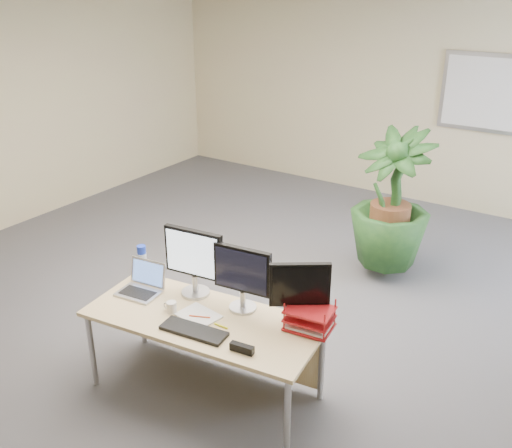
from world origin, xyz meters
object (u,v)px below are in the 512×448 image
Objects in this scene: monitor_right at (242,275)px; laptop at (143,284)px; monitor_left at (194,258)px; desk at (210,327)px; floor_plant at (391,208)px.

laptop is (-0.78, -0.21, -0.22)m from monitor_right.
desk is at bearing -29.40° from monitor_left.
laptop is at bearing -152.27° from monitor_left.
monitor_right is at bearing -96.38° from floor_plant.
laptop is (-0.36, -0.19, -0.25)m from monitor_left.
monitor_left reaches higher than laptop.
monitor_left reaches higher than monitor_right.
monitor_left is at bearing 27.73° from laptop.
monitor_left is (-0.67, -2.23, 0.20)m from floor_plant.
floor_plant is 4.39× the size of laptop.
monitor_right is at bearing 3.35° from monitor_left.
floor_plant is 3.08× the size of monitor_right.
desk is 2.42m from floor_plant.
monitor_right is 0.84m from laptop.
monitor_left is 0.48m from laptop.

